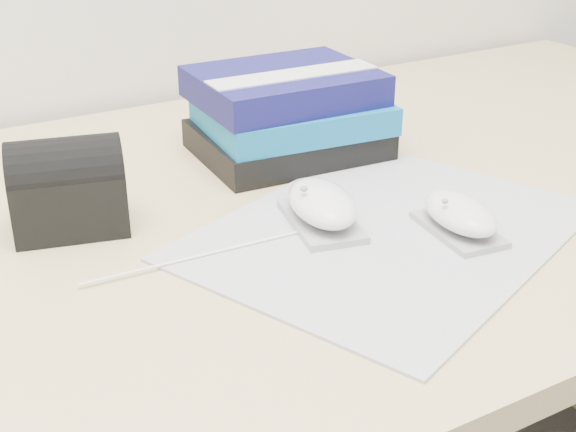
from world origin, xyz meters
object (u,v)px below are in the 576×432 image
desk (284,334)px  mouse_front (460,216)px  book_stack (288,114)px  pouch (68,187)px  mouse_rear (322,206)px

desk → mouse_front: 0.36m
book_stack → pouch: book_stack is taller
book_stack → mouse_rear: bearing=-110.7°
pouch → desk: bearing=4.7°
mouse_rear → book_stack: bearing=69.3°
book_stack → mouse_front: bearing=-83.0°
desk → book_stack: 0.30m
desk → mouse_rear: size_ratio=12.58×
desk → mouse_rear: mouse_rear is taller
desk → book_stack: book_stack is taller
mouse_rear → book_stack: (0.08, 0.20, 0.03)m
mouse_rear → book_stack: book_stack is taller
desk → pouch: (-0.27, -0.02, 0.28)m
desk → mouse_rear: (-0.04, -0.15, 0.26)m
mouse_rear → pouch: 0.26m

